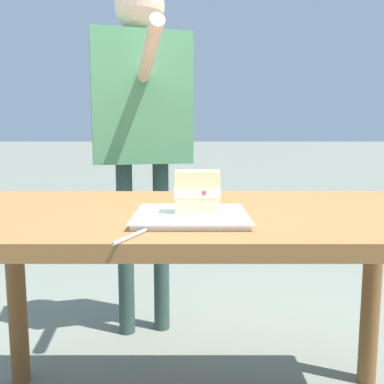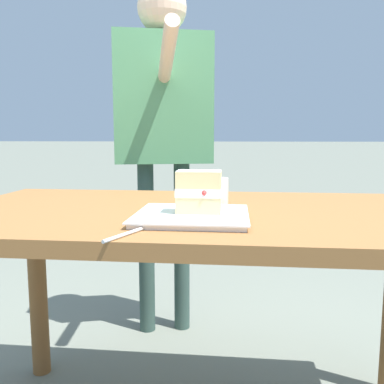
{
  "view_description": "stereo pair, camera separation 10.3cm",
  "coord_description": "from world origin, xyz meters",
  "px_view_note": "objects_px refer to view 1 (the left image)",
  "views": [
    {
      "loc": [
        -0.01,
        -1.17,
        0.96
      ],
      "look_at": [
        -0.01,
        -0.15,
        0.82
      ],
      "focal_mm": 38.48,
      "sensor_mm": 36.0,
      "label": 1
    },
    {
      "loc": [
        0.1,
        -1.17,
        0.96
      ],
      "look_at": [
        -0.01,
        -0.15,
        0.82
      ],
      "focal_mm": 38.48,
      "sensor_mm": 36.0,
      "label": 2
    }
  ],
  "objects_px": {
    "cake_slice": "(199,192)",
    "dessert_fork": "(140,233)",
    "dessert_plate": "(192,216)",
    "patio_table": "(196,245)",
    "diner_person": "(143,105)",
    "coffee_cup": "(208,191)"
  },
  "relations": [
    {
      "from": "cake_slice",
      "to": "coffee_cup",
      "type": "height_order",
      "value": "cake_slice"
    },
    {
      "from": "dessert_plate",
      "to": "diner_person",
      "type": "xyz_separation_m",
      "value": [
        -0.23,
        0.91,
        0.34
      ]
    },
    {
      "from": "dessert_fork",
      "to": "patio_table",
      "type": "bearing_deg",
      "value": 69.0
    },
    {
      "from": "coffee_cup",
      "to": "diner_person",
      "type": "xyz_separation_m",
      "value": [
        -0.28,
        0.69,
        0.31
      ]
    },
    {
      "from": "dessert_plate",
      "to": "cake_slice",
      "type": "relative_size",
      "value": 2.47
    },
    {
      "from": "patio_table",
      "to": "cake_slice",
      "type": "xyz_separation_m",
      "value": [
        0.01,
        -0.14,
        0.18
      ]
    },
    {
      "from": "dessert_fork",
      "to": "diner_person",
      "type": "distance_m",
      "value": 1.14
    },
    {
      "from": "patio_table",
      "to": "cake_slice",
      "type": "relative_size",
      "value": 12.9
    },
    {
      "from": "dessert_plate",
      "to": "dessert_fork",
      "type": "distance_m",
      "value": 0.2
    },
    {
      "from": "coffee_cup",
      "to": "cake_slice",
      "type": "bearing_deg",
      "value": -98.97
    },
    {
      "from": "dessert_plate",
      "to": "cake_slice",
      "type": "distance_m",
      "value": 0.06
    },
    {
      "from": "dessert_plate",
      "to": "coffee_cup",
      "type": "xyz_separation_m",
      "value": [
        0.05,
        0.22,
        0.04
      ]
    },
    {
      "from": "dessert_plate",
      "to": "dessert_fork",
      "type": "bearing_deg",
      "value": -123.45
    },
    {
      "from": "cake_slice",
      "to": "dessert_fork",
      "type": "xyz_separation_m",
      "value": [
        -0.13,
        -0.18,
        -0.07
      ]
    },
    {
      "from": "dessert_plate",
      "to": "diner_person",
      "type": "distance_m",
      "value": 1.0
    },
    {
      "from": "cake_slice",
      "to": "dessert_fork",
      "type": "distance_m",
      "value": 0.23
    },
    {
      "from": "dessert_fork",
      "to": "diner_person",
      "type": "bearing_deg",
      "value": 96.31
    },
    {
      "from": "patio_table",
      "to": "dessert_fork",
      "type": "xyz_separation_m",
      "value": [
        -0.12,
        -0.32,
        0.11
      ]
    },
    {
      "from": "coffee_cup",
      "to": "dessert_plate",
      "type": "bearing_deg",
      "value": -102.88
    },
    {
      "from": "dessert_plate",
      "to": "coffee_cup",
      "type": "bearing_deg",
      "value": 77.12
    },
    {
      "from": "patio_table",
      "to": "diner_person",
      "type": "relative_size",
      "value": 0.9
    },
    {
      "from": "patio_table",
      "to": "diner_person",
      "type": "xyz_separation_m",
      "value": [
        -0.24,
        0.76,
        0.46
      ]
    }
  ]
}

